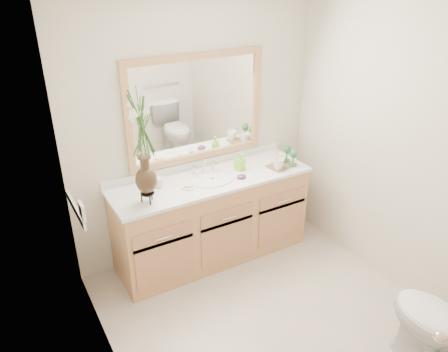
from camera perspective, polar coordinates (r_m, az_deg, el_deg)
floor at (r=3.69m, az=6.48°, el=-18.27°), size 2.60×2.60×0.00m
wall_back at (r=3.98m, az=-3.68°, el=6.04°), size 2.40×0.02×2.40m
wall_left at (r=2.52m, az=-14.97°, el=-7.95°), size 0.02×2.60×2.40m
wall_right at (r=3.77m, az=22.39°, el=2.81°), size 0.02×2.60×2.40m
vanity at (r=4.11m, az=-1.56°, el=-5.68°), size 1.80×0.55×0.80m
counter at (r=3.91m, az=-1.64°, el=-0.52°), size 1.84×0.57×0.03m
sink at (r=3.91m, az=-1.50°, el=-1.13°), size 0.38×0.34×0.23m
mirror at (r=3.90m, az=-3.62°, el=8.77°), size 1.32×0.04×0.97m
switch_plate at (r=3.28m, az=-18.08°, el=-4.33°), size 0.02×0.12×0.12m
toilet at (r=3.42m, az=26.63°, el=-17.46°), size 0.42×0.75×0.74m
flower_vase at (r=3.34m, az=-10.61°, el=5.08°), size 0.20×0.20×0.83m
tumbler at (r=3.77m, az=-8.52°, el=-0.85°), size 0.07×0.07×0.09m
soap_dish at (r=3.74m, az=-4.65°, el=-1.45°), size 0.11×0.11×0.03m
soap_bottle at (r=4.03m, az=2.09°, el=1.81°), size 0.09×0.09×0.15m
purple_dish at (r=3.90m, az=2.31°, el=-0.06°), size 0.11×0.09×0.03m
tray at (r=4.17m, az=7.47°, el=1.40°), size 0.30×0.23×0.01m
mug_left at (r=4.06m, az=7.13°, el=1.66°), size 0.14×0.13×0.11m
mug_right at (r=4.19m, az=7.17°, el=2.37°), size 0.13×0.13×0.10m
goblet_front at (r=4.13m, az=9.07°, el=2.78°), size 0.07×0.07×0.16m
goblet_back at (r=4.22m, az=8.24°, el=3.36°), size 0.07×0.07×0.16m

